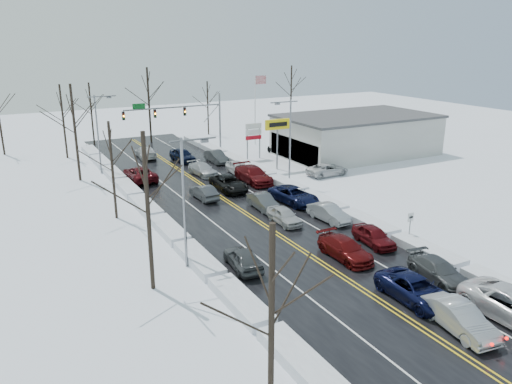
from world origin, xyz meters
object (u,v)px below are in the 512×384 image
traffic_signal_mast (184,114)px  oncoming_car_0 (204,199)px  dealership_building (356,135)px  tires_plus_sign (277,128)px  flagpole (256,104)px

traffic_signal_mast → oncoming_car_0: 20.10m
dealership_building → oncoming_car_0: 27.22m
tires_plus_sign → dealership_building: 13.82m
tires_plus_sign → dealership_building: size_ratio=0.29×
flagpole → traffic_signal_mast: bearing=-170.3°
tires_plus_sign → flagpole: size_ratio=0.60×
tires_plus_sign → flagpole: 14.79m
traffic_signal_mast → tires_plus_sign: size_ratio=2.21×
traffic_signal_mast → flagpole: 11.90m
tires_plus_sign → oncoming_car_0: (-12.19, -6.65, -4.99)m
traffic_signal_mast → flagpole: bearing=9.7°
traffic_signal_mast → oncoming_car_0: (-5.14, -18.65, -5.48)m
oncoming_car_0 → tires_plus_sign: bearing=-153.7°
traffic_signal_mast → dealership_building: bearing=-25.9°
traffic_signal_mast → tires_plus_sign: bearing=-59.5°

